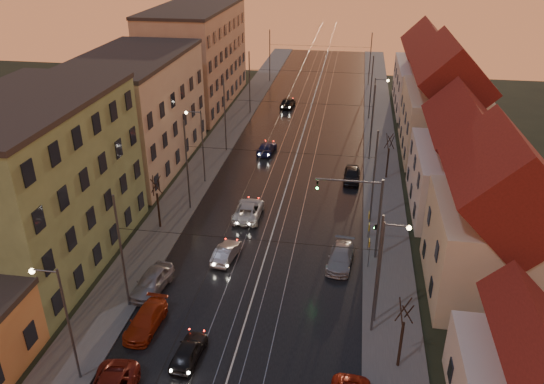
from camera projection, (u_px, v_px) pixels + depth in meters
The scene contains 41 objects.
road at pixel (297, 152), 64.38m from camera, with size 16.00×120.00×0.04m, color black.
sidewalk_left at pixel (217, 147), 65.77m from camera, with size 4.00×120.00×0.15m, color #4C4C4C.
sidewalk_right at pixel (381, 157), 62.95m from camera, with size 4.00×120.00×0.15m, color #4C4C4C.
tram_rail_0 at pixel (279, 151), 64.68m from camera, with size 0.06×120.00×0.03m, color gray.
tram_rail_1 at pixel (291, 151), 64.48m from camera, with size 0.06×120.00×0.03m, color gray.
tram_rail_2 at pixel (304, 152), 64.26m from camera, with size 0.06×120.00×0.03m, color gray.
tram_rail_3 at pixel (315, 153), 64.06m from camera, with size 0.06×120.00×0.03m, color gray.
apartment_left_1 at pixel (36, 187), 40.98m from camera, with size 10.00×18.00×13.00m, color #627B4E.
apartment_left_2 at pixel (136, 113), 58.87m from camera, with size 10.00×20.00×12.00m, color tan.
apartment_left_3 at pixel (196, 57), 79.63m from camera, with size 10.00×24.00×14.00m, color tan.
house_right_1 at pixel (497, 227), 37.48m from camera, with size 8.67×10.20×10.80m.
house_right_2 at pixel (465, 165), 49.33m from camera, with size 9.18×12.24×9.20m.
house_right_3 at pixel (445, 105), 62.06m from camera, with size 9.18×14.28×11.50m.
house_right_4 at pixel (428, 74), 78.30m from camera, with size 9.18×16.32×10.00m.
catenary_pole_l_1 at pixel (122, 254), 36.20m from camera, with size 0.16×0.16×9.00m, color #595B60.
catenary_pole_r_1 at pixel (377, 277), 33.79m from camera, with size 0.16×0.16×9.00m, color #595B60.
catenary_pole_l_2 at pixel (187, 166), 49.46m from camera, with size 0.16×0.16×9.00m, color #595B60.
catenary_pole_r_2 at pixel (374, 178), 47.04m from camera, with size 0.16×0.16×9.00m, color #595B60.
catenary_pole_l_3 at pixel (225, 116), 62.71m from camera, with size 0.16×0.16×9.00m, color #595B60.
catenary_pole_r_3 at pixel (372, 123), 60.29m from camera, with size 0.16×0.16×9.00m, color #595B60.
catenary_pole_l_4 at pixel (250, 83), 75.96m from camera, with size 0.16×0.16×9.00m, color #595B60.
catenary_pole_r_4 at pixel (371, 88), 73.54m from camera, with size 0.16×0.16×9.00m, color #595B60.
catenary_pole_l_5 at pixel (270, 56), 91.86m from camera, with size 0.16×0.16×9.00m, color #595B60.
catenary_pole_r_5 at pixel (370, 60), 89.45m from camera, with size 0.16×0.16×9.00m, color #595B60.
street_lamp_0 at pixel (62, 314), 29.92m from camera, with size 1.75×0.32×8.00m.
street_lamp_1 at pixel (385, 264), 34.43m from camera, with size 1.75×0.32×8.00m.
street_lamp_2 at pixel (200, 139), 54.66m from camera, with size 1.75×0.32×8.00m.
street_lamp_3 at pixel (376, 102), 66.23m from camera, with size 1.75×0.32×8.00m.
traffic_light_mast at pixel (367, 209), 41.78m from camera, with size 5.30×0.32×7.20m.
bare_tree_0 at pixel (158, 204), 47.05m from camera, with size 1.09×1.09×5.11m.
bare_tree_1 at pixel (402, 336), 31.81m from camera, with size 1.09×1.09×5.11m.
bare_tree_2 at pixel (388, 157), 56.52m from camera, with size 1.09×1.09×5.11m.
driving_car_0 at pixel (189, 351), 33.28m from camera, with size 1.50×3.74×1.27m, color black.
driving_car_1 at pixel (226, 252), 43.34m from camera, with size 1.37×3.92×1.29m, color gray.
driving_car_2 at pixel (249, 210), 49.74m from camera, with size 2.37×5.14×1.43m, color silver.
driving_car_3 at pixel (267, 148), 63.89m from camera, with size 1.80×4.43×1.28m, color #151941.
driving_car_4 at pixel (288, 102), 80.24m from camera, with size 1.80×4.49×1.53m, color black.
parked_left_2 at pixel (146, 321), 35.82m from camera, with size 1.82×4.47×1.30m, color #97290F.
parked_left_3 at pixel (152, 281), 39.54m from camera, with size 1.86×4.63×1.58m, color #949398.
parked_right_1 at pixel (341, 257), 42.65m from camera, with size 1.91×4.69×1.36m, color #A0A1A6.
parked_right_2 at pixel (352, 175), 56.73m from camera, with size 1.72×4.26×1.45m, color black.
Camera 1 is at (6.35, -19.51, 24.44)m, focal length 35.00 mm.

